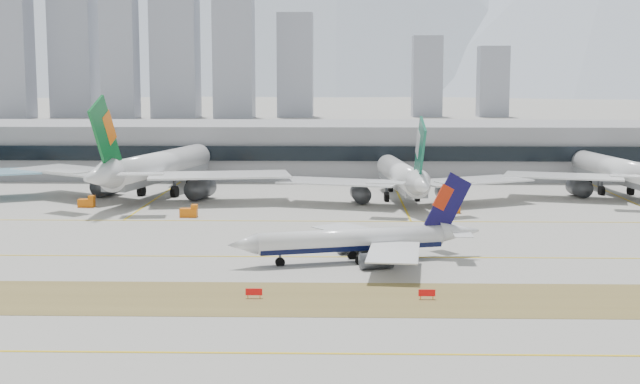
{
  "coord_description": "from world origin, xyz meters",
  "views": [
    {
      "loc": [
        6.21,
        -145.68,
        29.27
      ],
      "look_at": [
        2.35,
        18.0,
        7.5
      ],
      "focal_mm": 50.0,
      "sensor_mm": 36.0,
      "label": 1
    }
  ],
  "objects_px": {
    "widebody_cathay": "(403,178)",
    "terminal": "(320,149)",
    "widebody_eva": "(155,169)",
    "widebody_china_air": "(619,172)",
    "taxiing_airliner": "(360,240)"
  },
  "relations": [
    {
      "from": "taxiing_airliner",
      "to": "terminal",
      "type": "relative_size",
      "value": 0.14
    },
    {
      "from": "widebody_cathay",
      "to": "widebody_eva",
      "type": "bearing_deg",
      "value": 77.82
    },
    {
      "from": "widebody_eva",
      "to": "widebody_china_air",
      "type": "distance_m",
      "value": 111.59
    },
    {
      "from": "widebody_eva",
      "to": "widebody_cathay",
      "type": "relative_size",
      "value": 1.18
    },
    {
      "from": "widebody_cathay",
      "to": "terminal",
      "type": "relative_size",
      "value": 0.21
    },
    {
      "from": "widebody_cathay",
      "to": "widebody_china_air",
      "type": "distance_m",
      "value": 54.26
    },
    {
      "from": "widebody_cathay",
      "to": "widebody_china_air",
      "type": "relative_size",
      "value": 0.98
    },
    {
      "from": "widebody_eva",
      "to": "widebody_china_air",
      "type": "relative_size",
      "value": 1.16
    },
    {
      "from": "widebody_eva",
      "to": "widebody_cathay",
      "type": "bearing_deg",
      "value": -84.01
    },
    {
      "from": "widebody_eva",
      "to": "terminal",
      "type": "distance_m",
      "value": 63.17
    },
    {
      "from": "widebody_cathay",
      "to": "widebody_china_air",
      "type": "bearing_deg",
      "value": -82.84
    },
    {
      "from": "widebody_cathay",
      "to": "terminal",
      "type": "height_order",
      "value": "widebody_cathay"
    },
    {
      "from": "widebody_eva",
      "to": "widebody_cathay",
      "type": "xyz_separation_m",
      "value": [
        58.55,
        -6.7,
        -1.14
      ]
    },
    {
      "from": "widebody_china_air",
      "to": "terminal",
      "type": "relative_size",
      "value": 0.21
    },
    {
      "from": "taxiing_airliner",
      "to": "widebody_cathay",
      "type": "distance_m",
      "value": 66.96
    }
  ]
}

